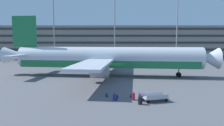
# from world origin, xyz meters

# --- Properties ---
(ground_plane) EXTENTS (600.00, 600.00, 0.00)m
(ground_plane) POSITION_xyz_m (0.00, 0.00, 0.00)
(ground_plane) COLOR #5B5B60
(terminal_structure) EXTENTS (143.59, 21.04, 12.07)m
(terminal_structure) POSITION_xyz_m (0.00, 47.00, 6.03)
(terminal_structure) COLOR gray
(terminal_structure) RESTS_ON ground_plane
(airliner) EXTENTS (39.55, 31.99, 11.10)m
(airliner) POSITION_xyz_m (-1.92, 1.10, 3.20)
(airliner) COLOR silver
(airliner) RESTS_ON ground_plane
(light_mast_left) EXTENTS (1.80, 0.50, 22.64)m
(light_mast_left) POSITION_xyz_m (-19.58, 30.72, 13.02)
(light_mast_left) COLOR gray
(light_mast_left) RESTS_ON ground_plane
(light_mast_center_left) EXTENTS (1.80, 0.50, 21.87)m
(light_mast_center_left) POSITION_xyz_m (0.04, 30.72, 12.63)
(light_mast_center_left) COLOR gray
(light_mast_center_left) RESTS_ON ground_plane
(light_mast_center_right) EXTENTS (1.80, 0.50, 26.28)m
(light_mast_center_right) POSITION_xyz_m (20.15, 30.72, 14.89)
(light_mast_center_right) COLOR gray
(light_mast_center_right) RESTS_ON ground_plane
(suitcase_large) EXTENTS (0.27, 0.41, 0.97)m
(suitcase_large) POSITION_xyz_m (2.11, -15.12, 0.42)
(suitcase_large) COLOR #72388C
(suitcase_large) RESTS_ON ground_plane
(suitcase_laid_flat) EXTENTS (0.45, 0.50, 0.78)m
(suitcase_laid_flat) POSITION_xyz_m (-0.52, -14.95, 0.36)
(suitcase_laid_flat) COLOR navy
(suitcase_laid_flat) RESTS_ON ground_plane
(suitcase_black) EXTENTS (0.45, 0.49, 1.00)m
(suitcase_black) POSITION_xyz_m (2.00, -16.39, 0.43)
(suitcase_black) COLOR black
(suitcase_black) RESTS_ON ground_plane
(suitcase_navy) EXTENTS (0.27, 0.40, 0.92)m
(suitcase_navy) POSITION_xyz_m (1.48, -14.81, 0.42)
(suitcase_navy) COLOR #B21E23
(suitcase_navy) RESTS_ON ground_plane
(backpack_scuffed) EXTENTS (0.32, 0.35, 0.53)m
(backpack_scuffed) POSITION_xyz_m (-0.27, -14.30, 0.23)
(backpack_scuffed) COLOR black
(backpack_scuffed) RESTS_ON ground_plane
(backpack_purple) EXTENTS (0.41, 0.34, 0.46)m
(backpack_purple) POSITION_xyz_m (-1.45, -13.59, 0.20)
(backpack_purple) COLOR navy
(backpack_purple) RESTS_ON ground_plane
(backpack_red) EXTENTS (0.35, 0.38, 0.53)m
(backpack_red) POSITION_xyz_m (1.34, -13.82, 0.23)
(backpack_red) COLOR navy
(backpack_red) RESTS_ON ground_plane
(baggage_cart) EXTENTS (3.36, 1.94, 0.82)m
(baggage_cart) POSITION_xyz_m (3.68, -15.27, 0.43)
(baggage_cart) COLOR #B7B7BC
(baggage_cart) RESTS_ON ground_plane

